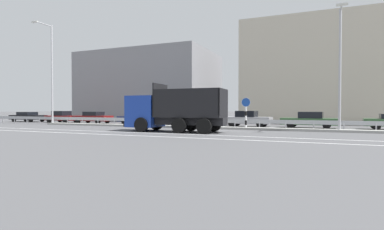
# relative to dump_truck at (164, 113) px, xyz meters

# --- Properties ---
(ground_plane) EXTENTS (320.00, 320.00, 0.00)m
(ground_plane) POSITION_rel_dump_truck_xyz_m (3.00, 2.57, -1.33)
(ground_plane) COLOR #4C4C4F
(lane_strip_0) EXTENTS (68.35, 0.16, 0.01)m
(lane_strip_0) POSITION_rel_dump_truck_xyz_m (1.01, -1.77, -1.32)
(lane_strip_0) COLOR silver
(lane_strip_0) RESTS_ON ground_plane
(lane_strip_1) EXTENTS (68.35, 0.16, 0.01)m
(lane_strip_1) POSITION_rel_dump_truck_xyz_m (1.01, -3.85, -1.32)
(lane_strip_1) COLOR silver
(lane_strip_1) RESTS_ON ground_plane
(median_island) EXTENTS (37.59, 1.10, 0.18)m
(median_island) POSITION_rel_dump_truck_xyz_m (3.00, 4.23, -1.24)
(median_island) COLOR gray
(median_island) RESTS_ON ground_plane
(median_guardrail) EXTENTS (68.35, 0.09, 0.78)m
(median_guardrail) POSITION_rel_dump_truck_xyz_m (3.00, 5.11, -0.76)
(median_guardrail) COLOR #9EA0A5
(median_guardrail) RESTS_ON ground_plane
(dump_truck) EXTENTS (7.42, 2.81, 3.50)m
(dump_truck) POSITION_rel_dump_truck_xyz_m (0.00, 0.00, 0.00)
(dump_truck) COLOR #19389E
(dump_truck) RESTS_ON ground_plane
(median_road_sign) EXTENTS (0.73, 0.16, 2.54)m
(median_road_sign) POSITION_rel_dump_truck_xyz_m (5.16, 4.23, 0.01)
(median_road_sign) COLOR white
(median_road_sign) RESTS_ON ground_plane
(street_lamp_0) EXTENTS (0.71, 2.30, 10.48)m
(street_lamp_0) POSITION_rel_dump_truck_xyz_m (-15.46, 3.92, 4.42)
(street_lamp_0) COLOR #ADADB2
(street_lamp_0) RESTS_ON ground_plane
(street_lamp_1) EXTENTS (0.70, 1.93, 8.70)m
(street_lamp_1) POSITION_rel_dump_truck_xyz_m (11.88, 3.99, 3.47)
(street_lamp_1) COLOR #ADADB2
(street_lamp_1) RESTS_ON ground_plane
(parked_car_0) EXTENTS (4.67, 2.07, 1.26)m
(parked_car_0) POSITION_rel_dump_truck_xyz_m (-23.82, 7.84, -0.66)
(parked_car_0) COLOR black
(parked_car_0) RESTS_ON ground_plane
(parked_car_1) EXTENTS (4.04, 1.92, 1.41)m
(parked_car_1) POSITION_rel_dump_truck_xyz_m (-17.99, 7.82, -0.62)
(parked_car_1) COLOR maroon
(parked_car_1) RESTS_ON ground_plane
(parked_car_2) EXTENTS (4.42, 2.23, 1.33)m
(parked_car_2) POSITION_rel_dump_truck_xyz_m (-13.22, 7.70, -0.64)
(parked_car_2) COLOR maroon
(parked_car_2) RESTS_ON ground_plane
(parked_car_3) EXTENTS (4.84, 2.25, 1.44)m
(parked_car_3) POSITION_rel_dump_truck_xyz_m (-7.05, 7.97, -0.61)
(parked_car_3) COLOR navy
(parked_car_3) RESTS_ON ground_plane
(parked_car_4) EXTENTS (4.38, 2.17, 1.60)m
(parked_car_4) POSITION_rel_dump_truck_xyz_m (-1.24, 8.25, -0.53)
(parked_car_4) COLOR black
(parked_car_4) RESTS_ON ground_plane
(parked_car_5) EXTENTS (4.35, 2.07, 1.47)m
(parked_car_5) POSITION_rel_dump_truck_xyz_m (4.47, 8.10, -0.60)
(parked_car_5) COLOR #A3A3A8
(parked_car_5) RESTS_ON ground_plane
(parked_car_6) EXTENTS (4.71, 2.21, 1.40)m
(parked_car_6) POSITION_rel_dump_truck_xyz_m (9.83, 8.11, -0.62)
(parked_car_6) COLOR #335B33
(parked_car_6) RESTS_ON ground_plane
(background_building_0) EXTENTS (18.01, 12.03, 9.51)m
(background_building_0) POSITION_rel_dump_truck_xyz_m (-11.91, 18.38, 3.43)
(background_building_0) COLOR gray
(background_building_0) RESTS_ON ground_plane
(background_building_1) EXTENTS (18.30, 10.09, 11.77)m
(background_building_1) POSITION_rel_dump_truck_xyz_m (11.30, 19.05, 4.56)
(background_building_1) COLOR beige
(background_building_1) RESTS_ON ground_plane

